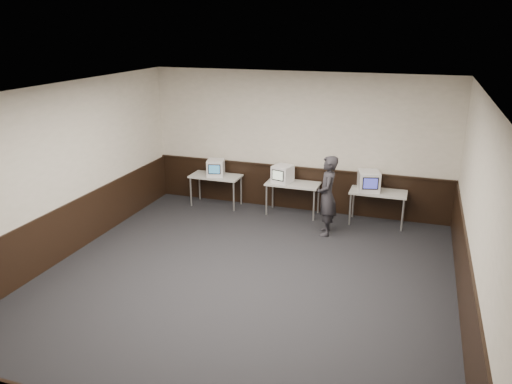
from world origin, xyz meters
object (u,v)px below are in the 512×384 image
emac_left (216,168)px  person (327,196)px  desk_right (378,195)px  emac_right (369,181)px  desk_left (216,178)px  emac_center (282,174)px  desk_center (293,186)px

emac_left → person: 2.97m
desk_right → emac_right: size_ratio=2.14×
person → desk_right: bearing=123.5°
desk_left → person: person is taller
emac_left → person: (2.84, -0.88, -0.11)m
desk_right → emac_right: emac_right is taller
emac_center → emac_left: bearing=-165.8°
desk_left → desk_center: same height
emac_right → person: size_ratio=0.33×
emac_center → emac_right: bearing=14.6°
desk_center → desk_left: bearing=180.0°
emac_left → emac_right: size_ratio=0.88×
desk_center → desk_right: size_ratio=1.00×
emac_right → emac_left: bearing=165.0°
desk_left → person: (2.85, -0.90, 0.16)m
desk_right → emac_right: (-0.22, -0.04, 0.29)m
desk_right → emac_right: bearing=-169.4°
desk_right → person: size_ratio=0.72×
desk_center → person: person is taller
emac_right → person: (-0.73, -0.86, -0.13)m
emac_center → person: (1.19, -0.87, -0.11)m
emac_center → person: size_ratio=0.30×
desk_left → desk_right: bearing=0.0°
desk_left → desk_right: (3.80, 0.00, 0.00)m
emac_center → desk_right: bearing=15.7°
desk_left → desk_center: size_ratio=1.00×
desk_left → emac_left: 0.27m
desk_center → desk_right: (1.90, 0.00, 0.00)m
desk_right → person: (-0.95, -0.90, 0.16)m
emac_right → person: bearing=-145.1°
desk_center → emac_center: bearing=-172.2°
emac_left → emac_center: 1.65m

